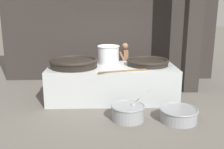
# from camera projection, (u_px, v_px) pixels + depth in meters

# --- Properties ---
(ground_plane) EXTENTS (60.00, 60.00, 0.00)m
(ground_plane) POSITION_uv_depth(u_px,v_px,m) (112.00, 99.00, 7.64)
(ground_plane) COLOR #666059
(back_wall) EXTENTS (7.59, 0.24, 4.48)m
(back_wall) POSITION_uv_depth(u_px,v_px,m) (110.00, 18.00, 9.27)
(back_wall) COLOR #2D2826
(back_wall) RESTS_ON ground_plane
(support_pillar) EXTENTS (0.46, 0.46, 4.48)m
(support_pillar) POSITION_uv_depth(u_px,v_px,m) (194.00, 19.00, 7.87)
(support_pillar) COLOR #2D2826
(support_pillar) RESTS_ON ground_plane
(hearth_platform) EXTENTS (3.59, 1.51, 0.97)m
(hearth_platform) POSITION_uv_depth(u_px,v_px,m) (112.00, 83.00, 7.52)
(hearth_platform) COLOR #B2B7B7
(hearth_platform) RESTS_ON ground_plane
(giant_wok_near) EXTENTS (1.34, 1.34, 0.24)m
(giant_wok_near) POSITION_uv_depth(u_px,v_px,m) (74.00, 63.00, 7.23)
(giant_wok_near) COLOR black
(giant_wok_near) RESTS_ON hearth_platform
(giant_wok_far) EXTENTS (1.21, 1.21, 0.17)m
(giant_wok_far) POSITION_uv_depth(u_px,v_px,m) (148.00, 62.00, 7.52)
(giant_wok_far) COLOR black
(giant_wok_far) RESTS_ON hearth_platform
(stock_pot) EXTENTS (0.66, 0.66, 0.53)m
(stock_pot) POSITION_uv_depth(u_px,v_px,m) (108.00, 54.00, 7.73)
(stock_pot) COLOR silver
(stock_pot) RESTS_ON hearth_platform
(stirring_paddle) EXTENTS (1.27, 0.38, 0.04)m
(stirring_paddle) POSITION_uv_depth(u_px,v_px,m) (125.00, 71.00, 6.78)
(stirring_paddle) COLOR brown
(stirring_paddle) RESTS_ON hearth_platform
(cook) EXTENTS (0.36, 0.56, 1.49)m
(cook) POSITION_uv_depth(u_px,v_px,m) (125.00, 64.00, 8.48)
(cook) COLOR brown
(cook) RESTS_ON ground_plane
(prep_bowl_vegetables) EXTENTS (0.98, 0.80, 0.69)m
(prep_bowl_vegetables) POSITION_uv_depth(u_px,v_px,m) (128.00, 112.00, 6.16)
(prep_bowl_vegetables) COLOR gray
(prep_bowl_vegetables) RESTS_ON ground_plane
(prep_bowl_meat) EXTENTS (0.89, 0.89, 0.31)m
(prep_bowl_meat) POSITION_uv_depth(u_px,v_px,m) (179.00, 114.00, 6.09)
(prep_bowl_meat) COLOR gray
(prep_bowl_meat) RESTS_ON ground_plane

